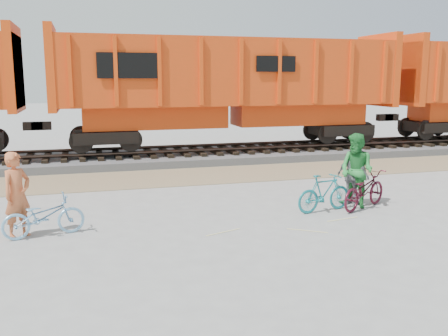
{
  "coord_description": "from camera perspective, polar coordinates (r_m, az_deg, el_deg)",
  "views": [
    {
      "loc": [
        -3.83,
        -10.82,
        3.31
      ],
      "look_at": [
        -0.33,
        1.5,
        0.99
      ],
      "focal_mm": 40.0,
      "sensor_mm": 36.0,
      "label": 1
    }
  ],
  "objects": [
    {
      "name": "gravel_strip",
      "position": [
        17.08,
        -2.59,
        -0.88
      ],
      "size": [
        120.0,
        3.0,
        0.02
      ],
      "primitive_type": "cube",
      "color": "#907659",
      "rests_on": "ground"
    },
    {
      "name": "person_solo",
      "position": [
        11.24,
        -22.58,
        -2.87
      ],
      "size": [
        0.77,
        0.78,
        1.82
      ],
      "primitive_type": "imported",
      "rotation": [
        0.0,
        0.0,
        0.83
      ],
      "color": "#CB6437",
      "rests_on": "ground"
    },
    {
      "name": "bicycle_blue",
      "position": [
        11.21,
        -19.93,
        -5.19
      ],
      "size": [
        1.77,
        0.92,
        0.88
      ],
      "primitive_type": "imported",
      "rotation": [
        0.0,
        0.0,
        1.78
      ],
      "color": "#7BB4DA",
      "rests_on": "ground"
    },
    {
      "name": "hopper_car_center",
      "position": [
        20.67,
        0.62,
        9.42
      ],
      "size": [
        14.0,
        3.13,
        4.65
      ],
      "color": "black",
      "rests_on": "track"
    },
    {
      "name": "ground",
      "position": [
        11.94,
        3.52,
        -5.84
      ],
      "size": [
        120.0,
        120.0,
        0.0
      ],
      "primitive_type": "plane",
      "color": "#9E9E99",
      "rests_on": "ground"
    },
    {
      "name": "person_man",
      "position": [
        13.27,
        14.91,
        -0.29
      ],
      "size": [
        1.05,
        1.15,
        1.92
      ],
      "primitive_type": "imported",
      "rotation": [
        0.0,
        0.0,
        -1.13
      ],
      "color": "#257E35",
      "rests_on": "ground"
    },
    {
      "name": "ballast_bed",
      "position": [
        20.43,
        -4.85,
        1.33
      ],
      "size": [
        120.0,
        4.0,
        0.3
      ],
      "primitive_type": "cube",
      "color": "slate",
      "rests_on": "ground"
    },
    {
      "name": "person_woman",
      "position": [
        13.49,
        14.53,
        -0.92
      ],
      "size": [
        0.78,
        0.97,
        1.54
      ],
      "primitive_type": "imported",
      "rotation": [
        0.0,
        0.0,
        2.1
      ],
      "color": "slate",
      "rests_on": "ground"
    },
    {
      "name": "bicycle_teal",
      "position": [
        12.72,
        11.38,
        -2.81
      ],
      "size": [
        1.65,
        0.76,
        0.95
      ],
      "primitive_type": "imported",
      "rotation": [
        0.0,
        0.0,
        1.77
      ],
      "color": "#187B83",
      "rests_on": "ground"
    },
    {
      "name": "track",
      "position": [
        20.38,
        -4.87,
        2.23
      ],
      "size": [
        120.0,
        2.6,
        0.24
      ],
      "color": "black",
      "rests_on": "ballast_bed"
    },
    {
      "name": "bicycle_maroon",
      "position": [
        13.27,
        15.71,
        -2.42
      ],
      "size": [
        1.93,
        1.46,
        0.97
      ],
      "primitive_type": "imported",
      "rotation": [
        0.0,
        0.0,
        2.08
      ],
      "color": "#47101F",
      "rests_on": "ground"
    }
  ]
}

